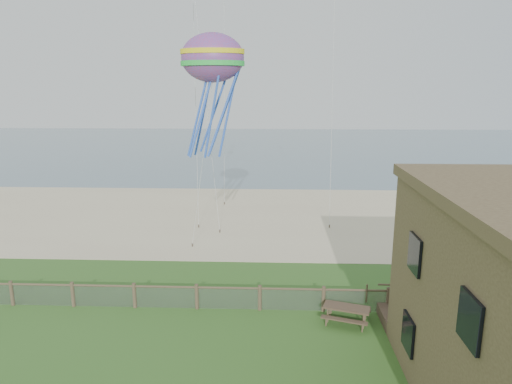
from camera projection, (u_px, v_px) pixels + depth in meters
sand_beach at (266, 216)px, 37.26m from camera, size 72.00×20.00×0.02m
ocean at (271, 147)px, 80.08m from camera, size 160.00×68.00×0.02m
chainlink_fence at (260, 299)px, 21.57m from camera, size 36.20×0.20×1.25m
picnic_table at (346, 313)px, 20.47m from camera, size 2.40×2.07×0.86m
octopus_kite at (213, 93)px, 24.95m from camera, size 3.54×2.54×7.18m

